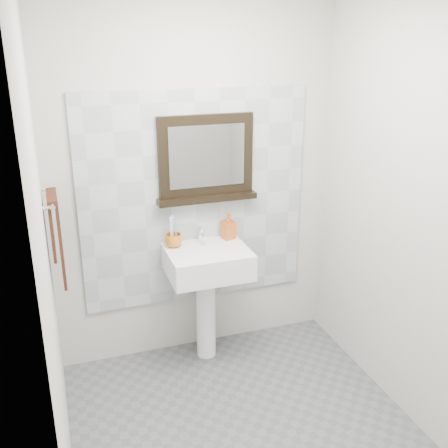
{
  "coord_description": "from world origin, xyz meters",
  "views": [
    {
      "loc": [
        -0.94,
        -2.26,
        2.23
      ],
      "look_at": [
        0.02,
        0.55,
        1.15
      ],
      "focal_mm": 42.0,
      "sensor_mm": 36.0,
      "label": 1
    }
  ],
  "objects_px": {
    "pedestal_sink": "(207,273)",
    "soap_dispenser": "(228,226)",
    "toothbrush_cup": "(174,240)",
    "hand_towel": "(56,232)",
    "framed_mirror": "(206,160)"
  },
  "relations": [
    {
      "from": "pedestal_sink",
      "to": "soap_dispenser",
      "type": "bearing_deg",
      "value": 34.72
    },
    {
      "from": "toothbrush_cup",
      "to": "soap_dispenser",
      "type": "height_order",
      "value": "soap_dispenser"
    },
    {
      "from": "pedestal_sink",
      "to": "hand_towel",
      "type": "height_order",
      "value": "hand_towel"
    },
    {
      "from": "pedestal_sink",
      "to": "framed_mirror",
      "type": "bearing_deg",
      "value": 72.94
    },
    {
      "from": "pedestal_sink",
      "to": "toothbrush_cup",
      "type": "xyz_separation_m",
      "value": [
        -0.2,
        0.11,
        0.23
      ]
    },
    {
      "from": "soap_dispenser",
      "to": "hand_towel",
      "type": "height_order",
      "value": "hand_towel"
    },
    {
      "from": "pedestal_sink",
      "to": "framed_mirror",
      "type": "distance_m",
      "value": 0.78
    },
    {
      "from": "pedestal_sink",
      "to": "toothbrush_cup",
      "type": "bearing_deg",
      "value": 151.32
    },
    {
      "from": "hand_towel",
      "to": "soap_dispenser",
      "type": "bearing_deg",
      "value": 11.01
    },
    {
      "from": "toothbrush_cup",
      "to": "soap_dispenser",
      "type": "bearing_deg",
      "value": 4.01
    },
    {
      "from": "pedestal_sink",
      "to": "hand_towel",
      "type": "relative_size",
      "value": 1.75
    },
    {
      "from": "toothbrush_cup",
      "to": "framed_mirror",
      "type": "distance_m",
      "value": 0.59
    },
    {
      "from": "framed_mirror",
      "to": "hand_towel",
      "type": "relative_size",
      "value": 1.27
    },
    {
      "from": "soap_dispenser",
      "to": "framed_mirror",
      "type": "bearing_deg",
      "value": 148.31
    },
    {
      "from": "pedestal_sink",
      "to": "framed_mirror",
      "type": "relative_size",
      "value": 1.38
    }
  ]
}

